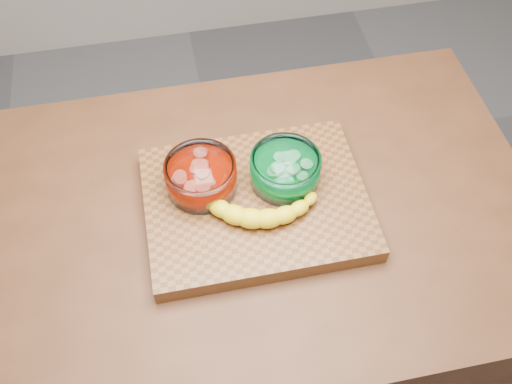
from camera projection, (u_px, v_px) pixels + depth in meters
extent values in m
plane|color=#5D5D62|center=(256.00, 360.00, 1.92)|extent=(3.50, 3.50, 0.00)
cube|color=#502C18|center=(256.00, 302.00, 1.55)|extent=(1.20, 0.80, 0.90)
cube|color=brown|center=(256.00, 203.00, 1.17)|extent=(0.45, 0.35, 0.04)
cylinder|color=white|center=(201.00, 176.00, 1.15)|extent=(0.15, 0.15, 0.07)
cylinder|color=red|center=(201.00, 179.00, 1.15)|extent=(0.12, 0.12, 0.04)
cylinder|color=#FF6650|center=(200.00, 170.00, 1.13)|extent=(0.12, 0.12, 0.02)
cylinder|color=white|center=(285.00, 169.00, 1.16)|extent=(0.14, 0.14, 0.07)
cylinder|color=#009534|center=(285.00, 172.00, 1.16)|extent=(0.12, 0.12, 0.04)
cylinder|color=#6CE68B|center=(285.00, 164.00, 1.14)|extent=(0.12, 0.12, 0.02)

